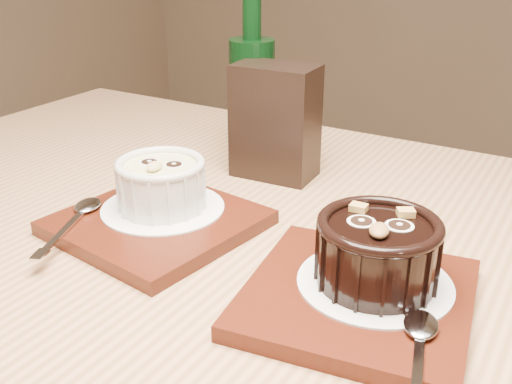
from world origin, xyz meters
TOP-DOWN VIEW (x-y plane):
  - table at (-0.11, 0.02)m, footprint 1.24×0.87m
  - tray_left at (-0.22, 0.02)m, footprint 0.21×0.21m
  - doily_left at (-0.23, 0.04)m, footprint 0.13×0.13m
  - ramekin_white at (-0.23, 0.04)m, footprint 0.09×0.09m
  - spoon_left at (-0.29, -0.03)m, footprint 0.07×0.14m
  - tray_right at (0.00, -0.02)m, footprint 0.20×0.20m
  - doily_right at (0.01, -0.00)m, footprint 0.13×0.13m
  - ramekin_dark at (0.01, -0.00)m, footprint 0.10×0.10m
  - spoon_right at (0.07, -0.08)m, footprint 0.05×0.14m
  - condiment_stand at (-0.18, 0.21)m, footprint 0.10×0.06m
  - green_bottle at (-0.24, 0.26)m, footprint 0.06×0.06m

SIDE VIEW (x-z plane):
  - table at x=-0.11m, z-range 0.28..1.03m
  - tray_left at x=-0.22m, z-range 0.75..0.76m
  - tray_right at x=0.00m, z-range 0.75..0.76m
  - doily_left at x=-0.23m, z-range 0.77..0.77m
  - doily_right at x=0.01m, z-range 0.77..0.77m
  - spoon_left at x=-0.29m, z-range 0.77..0.77m
  - spoon_right at x=0.07m, z-range 0.77..0.77m
  - ramekin_white at x=-0.23m, z-range 0.77..0.82m
  - ramekin_dark at x=0.01m, z-range 0.77..0.83m
  - condiment_stand at x=-0.18m, z-range 0.75..0.89m
  - green_bottle at x=-0.24m, z-range 0.73..0.95m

